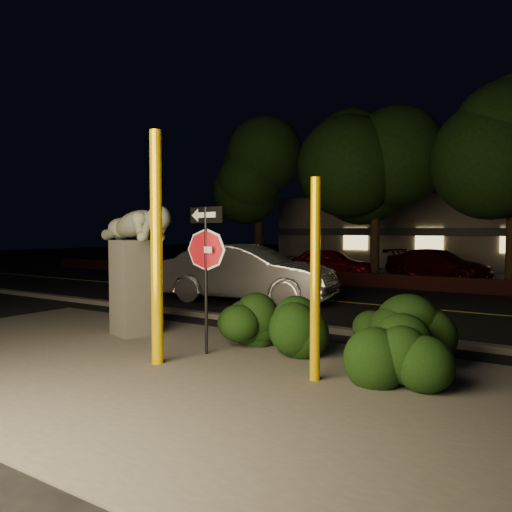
# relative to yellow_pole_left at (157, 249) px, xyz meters

# --- Properties ---
(ground) EXTENTS (90.00, 90.00, 0.00)m
(ground) POSITION_rel_yellow_pole_left_xyz_m (1.04, 10.82, -1.81)
(ground) COLOR black
(ground) RESTS_ON ground
(patio) EXTENTS (14.00, 6.00, 0.02)m
(patio) POSITION_rel_yellow_pole_left_xyz_m (1.04, -0.18, -1.80)
(patio) COLOR #4C4944
(patio) RESTS_ON ground
(road) EXTENTS (80.00, 8.00, 0.01)m
(road) POSITION_rel_yellow_pole_left_xyz_m (1.04, 7.82, -1.81)
(road) COLOR black
(road) RESTS_ON ground
(lane_marking) EXTENTS (80.00, 0.12, 0.00)m
(lane_marking) POSITION_rel_yellow_pole_left_xyz_m (1.04, 7.82, -1.80)
(lane_marking) COLOR #BABB4A
(lane_marking) RESTS_ON road
(curb) EXTENTS (80.00, 0.25, 0.12)m
(curb) POSITION_rel_yellow_pole_left_xyz_m (1.04, 3.72, -1.75)
(curb) COLOR #4C4944
(curb) RESTS_ON ground
(brick_wall) EXTENTS (40.00, 0.35, 0.50)m
(brick_wall) POSITION_rel_yellow_pole_left_xyz_m (1.04, 12.12, -1.56)
(brick_wall) COLOR #411514
(brick_wall) RESTS_ON ground
(parking_lot) EXTENTS (40.00, 12.00, 0.01)m
(parking_lot) POSITION_rel_yellow_pole_left_xyz_m (1.04, 17.82, -1.81)
(parking_lot) COLOR black
(parking_lot) RESTS_ON ground
(building) EXTENTS (22.00, 10.20, 4.00)m
(building) POSITION_rel_yellow_pole_left_xyz_m (1.04, 25.81, 0.19)
(building) COLOR #666051
(building) RESTS_ON ground
(tree_far_a) EXTENTS (4.60, 4.60, 7.43)m
(tree_far_a) POSITION_rel_yellow_pole_left_xyz_m (-6.96, 13.82, 3.53)
(tree_far_a) COLOR black
(tree_far_a) RESTS_ON ground
(tree_far_b) EXTENTS (5.20, 5.20, 8.41)m
(tree_far_b) POSITION_rel_yellow_pole_left_xyz_m (-1.46, 14.02, 4.24)
(tree_far_b) COLOR black
(tree_far_b) RESTS_ON ground
(yellow_pole_left) EXTENTS (0.18, 0.18, 3.63)m
(yellow_pole_left) POSITION_rel_yellow_pole_left_xyz_m (0.00, 0.00, 0.00)
(yellow_pole_left) COLOR #EFBA00
(yellow_pole_left) RESTS_ON ground
(yellow_pole_right) EXTENTS (0.14, 0.14, 2.82)m
(yellow_pole_right) POSITION_rel_yellow_pole_left_xyz_m (2.44, 0.55, -0.40)
(yellow_pole_right) COLOR #F1BC00
(yellow_pole_right) RESTS_ON ground
(signpost) EXTENTS (0.82, 0.22, 2.48)m
(signpost) POSITION_rel_yellow_pole_left_xyz_m (0.26, 0.89, -0.05)
(signpost) COLOR black
(signpost) RESTS_ON ground
(sculpture) EXTENTS (2.36, 1.28, 2.55)m
(sculpture) POSITION_rel_yellow_pole_left_xyz_m (-1.91, 1.36, -0.24)
(sculpture) COLOR #4C4944
(sculpture) RESTS_ON ground
(hedge_center) EXTENTS (2.17, 1.45, 1.04)m
(hedge_center) POSITION_rel_yellow_pole_left_xyz_m (1.09, 1.73, -1.30)
(hedge_center) COLOR black
(hedge_center) RESTS_ON ground
(hedge_right) EXTENTS (2.00, 1.34, 1.20)m
(hedge_right) POSITION_rel_yellow_pole_left_xyz_m (3.20, 2.06, -1.21)
(hedge_right) COLOR black
(hedge_right) RESTS_ON ground
(hedge_far_right) EXTENTS (1.66, 1.28, 1.01)m
(hedge_far_right) POSITION_rel_yellow_pole_left_xyz_m (3.54, 1.11, -1.31)
(hedge_far_right) COLOR black
(hedge_far_right) RESTS_ON ground
(silver_sedan) EXTENTS (5.32, 2.61, 1.68)m
(silver_sedan) POSITION_rel_yellow_pole_left_xyz_m (-2.61, 6.41, -0.97)
(silver_sedan) COLOR silver
(silver_sedan) RESTS_ON ground
(parked_car_red) EXTENTS (4.11, 2.18, 1.33)m
(parked_car_red) POSITION_rel_yellow_pole_left_xyz_m (-3.43, 14.01, -1.15)
(parked_car_red) COLOR maroon
(parked_car_red) RESTS_ON ground
(parked_car_darkred) EXTENTS (4.75, 2.87, 1.29)m
(parked_car_darkred) POSITION_rel_yellow_pole_left_xyz_m (0.56, 16.07, -1.17)
(parked_car_darkred) COLOR #3C0604
(parked_car_darkred) RESTS_ON ground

